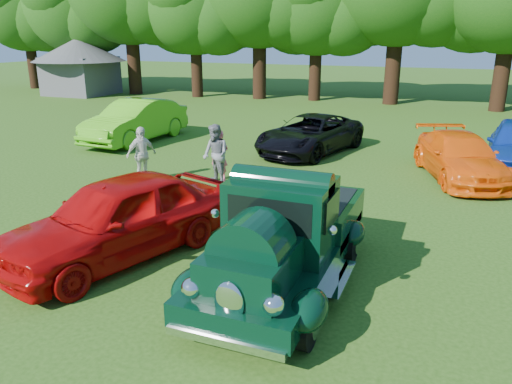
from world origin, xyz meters
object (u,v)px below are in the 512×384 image
at_px(spectator_white, 141,155).
at_px(spectator_grey, 216,155).
at_px(back_car_black, 310,134).
at_px(back_car_orange, 460,157).
at_px(gazebo, 79,60).
at_px(hero_pickup, 285,238).
at_px(back_car_lime, 136,121).
at_px(red_convertible, 118,218).
at_px(spectator_pink, 220,156).

bearing_deg(spectator_white, spectator_grey, -49.44).
relative_size(back_car_black, spectator_grey, 2.83).
relative_size(back_car_orange, gazebo, 0.72).
bearing_deg(spectator_grey, hero_pickup, -18.95).
xyz_separation_m(back_car_black, back_car_orange, (5.12, -1.64, -0.02)).
xyz_separation_m(back_car_black, spectator_white, (-3.56, -5.50, 0.14)).
height_order(back_car_lime, back_car_orange, back_car_lime).
distance_m(red_convertible, back_car_lime, 11.16).
xyz_separation_m(spectator_white, gazebo, (-16.63, 17.07, 1.58)).
distance_m(back_car_lime, spectator_pink, 6.78).
relative_size(spectator_grey, spectator_white, 1.06).
xyz_separation_m(back_car_lime, back_car_black, (7.09, 0.70, -0.15)).
bearing_deg(back_car_lime, back_car_black, 8.75).
xyz_separation_m(hero_pickup, red_convertible, (-3.37, -0.14, -0.04)).
height_order(back_car_orange, gazebo, gazebo).
distance_m(red_convertible, gazebo, 28.95).
xyz_separation_m(spectator_pink, spectator_white, (-2.07, -0.98, 0.07)).
bearing_deg(back_car_orange, gazebo, 133.17).
bearing_deg(hero_pickup, back_car_orange, 71.59).
xyz_separation_m(red_convertible, spectator_white, (-2.55, 4.56, 0.01)).
bearing_deg(back_car_black, spectator_white, -108.44).
height_order(back_car_black, spectator_pink, spectator_pink).
distance_m(hero_pickup, back_car_orange, 8.72).
bearing_deg(spectator_white, back_car_lime, 60.19).
bearing_deg(red_convertible, spectator_grey, 113.47).
xyz_separation_m(spectator_grey, gazebo, (-18.73, 16.44, 1.53)).
xyz_separation_m(back_car_lime, spectator_white, (3.54, -4.80, -0.01)).
xyz_separation_m(hero_pickup, back_car_orange, (2.75, 8.27, -0.19)).
height_order(hero_pickup, red_convertible, hero_pickup).
bearing_deg(back_car_lime, hero_pickup, -41.12).
bearing_deg(gazebo, spectator_pink, -40.73).
bearing_deg(spectator_grey, gazebo, 172.64).
relative_size(hero_pickup, spectator_grey, 2.89).
bearing_deg(red_convertible, spectator_white, 137.77).
relative_size(hero_pickup, gazebo, 0.79).
bearing_deg(hero_pickup, spectator_white, 143.32).
height_order(spectator_pink, gazebo, gazebo).
xyz_separation_m(back_car_lime, back_car_orange, (12.22, -0.94, -0.17)).
xyz_separation_m(back_car_orange, gazebo, (-25.31, 13.21, 1.73)).
bearing_deg(spectator_pink, back_car_lime, 145.62).
relative_size(back_car_lime, gazebo, 0.79).
height_order(hero_pickup, back_car_orange, hero_pickup).
xyz_separation_m(red_convertible, back_car_black, (1.00, 10.06, -0.12)).
bearing_deg(back_car_black, spectator_pink, -93.78).
xyz_separation_m(red_convertible, spectator_grey, (-0.45, 5.19, 0.06)).
height_order(back_car_lime, gazebo, gazebo).
xyz_separation_m(spectator_pink, spectator_grey, (0.04, -0.34, 0.11)).
bearing_deg(back_car_lime, spectator_white, -50.49).
bearing_deg(gazebo, back_car_lime, -43.15).
distance_m(hero_pickup, red_convertible, 3.38).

